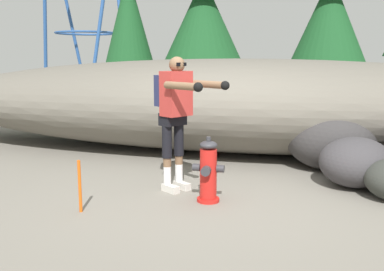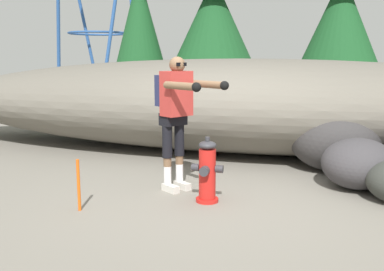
# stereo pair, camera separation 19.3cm
# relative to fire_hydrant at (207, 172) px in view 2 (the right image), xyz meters

# --- Properties ---
(ground_plane) EXTENTS (56.00, 56.00, 0.04)m
(ground_plane) POSITION_rel_fire_hydrant_xyz_m (-0.10, 0.05, -0.39)
(ground_plane) COLOR slate
(dirt_embankment) EXTENTS (12.68, 3.20, 1.71)m
(dirt_embankment) POSITION_rel_fire_hydrant_xyz_m (-0.10, 3.08, 0.49)
(dirt_embankment) COLOR #666056
(dirt_embankment) RESTS_ON ground_plane
(fire_hydrant) EXTENTS (0.38, 0.33, 0.80)m
(fire_hydrant) POSITION_rel_fire_hydrant_xyz_m (0.00, 0.00, 0.00)
(fire_hydrant) COLOR red
(fire_hydrant) RESTS_ON ground_plane
(utility_worker) EXTENTS (1.02, 0.87, 1.74)m
(utility_worker) POSITION_rel_fire_hydrant_xyz_m (-0.49, 0.34, 0.74)
(utility_worker) COLOR beige
(utility_worker) RESTS_ON ground_plane
(boulder_mid) EXTENTS (1.65, 1.49, 0.97)m
(boulder_mid) POSITION_rel_fire_hydrant_xyz_m (1.53, 1.95, 0.11)
(boulder_mid) COLOR #353334
(boulder_mid) RESTS_ON ground_plane
(boulder_outlier) EXTENTS (1.31, 1.33, 0.67)m
(boulder_outlier) POSITION_rel_fire_hydrant_xyz_m (1.81, 1.08, -0.03)
(boulder_outlier) COLOR #3C3A3C
(boulder_outlier) RESTS_ON ground_plane
(pine_tree_far_left) EXTENTS (1.86, 1.86, 7.03)m
(pine_tree_far_left) POSITION_rel_fire_hydrant_xyz_m (-4.88, 10.03, 3.31)
(pine_tree_far_left) COLOR #47331E
(pine_tree_far_left) RESTS_ON ground_plane
(pine_tree_left) EXTENTS (2.97, 2.97, 6.56)m
(pine_tree_left) POSITION_rel_fire_hydrant_xyz_m (-2.26, 10.44, 3.17)
(pine_tree_left) COLOR #47331E
(pine_tree_left) RESTS_ON ground_plane
(pine_tree_center) EXTENTS (2.50, 2.50, 6.17)m
(pine_tree_center) POSITION_rel_fire_hydrant_xyz_m (1.93, 9.44, 2.97)
(pine_tree_center) COLOR #47331E
(pine_tree_center) RESTS_ON ground_plane
(survey_stake) EXTENTS (0.04, 0.04, 0.60)m
(survey_stake) POSITION_rel_fire_hydrant_xyz_m (-1.33, -0.69, -0.07)
(survey_stake) COLOR #E55914
(survey_stake) RESTS_ON ground_plane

